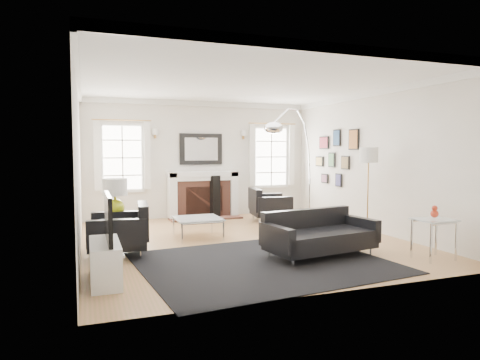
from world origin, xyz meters
name	(u,v)px	position (x,y,z in m)	size (l,w,h in m)	color
floor	(243,240)	(0.00, 0.00, 0.00)	(6.00, 6.00, 0.00)	#A67F45
back_wall	(201,159)	(0.00, 3.00, 1.40)	(5.50, 0.04, 2.80)	beige
front_wall	(337,170)	(0.00, -3.00, 1.40)	(5.50, 0.04, 2.80)	beige
left_wall	(78,165)	(-2.75, 0.00, 1.40)	(0.04, 6.00, 2.80)	beige
right_wall	(372,161)	(2.75, 0.00, 1.40)	(0.04, 6.00, 2.80)	beige
ceiling	(244,83)	(0.00, 0.00, 2.80)	(5.50, 6.00, 0.02)	white
crown_molding	(244,87)	(0.00, 0.00, 2.74)	(5.50, 6.00, 0.12)	white
fireplace	(203,195)	(0.00, 2.79, 0.54)	(1.70, 0.69, 1.11)	white
mantel_mirror	(201,149)	(0.00, 2.95, 1.65)	(1.05, 0.07, 0.75)	black
window_left	(122,157)	(-1.85, 2.95, 1.46)	(1.24, 0.15, 1.62)	white
window_right	(271,157)	(1.85, 2.95, 1.46)	(1.24, 0.15, 1.62)	white
gallery_wall	(335,154)	(2.72, 1.30, 1.53)	(0.04, 1.73, 1.29)	black
tv_unit	(105,256)	(-2.44, -1.70, 0.33)	(0.35, 1.00, 1.09)	white
area_rug	(263,263)	(-0.27, -1.54, 0.01)	(3.43, 2.86, 0.01)	black
sofa	(318,236)	(0.70, -1.42, 0.31)	(1.84, 1.05, 0.57)	black
armchair_left	(122,232)	(-2.13, -0.36, 0.37)	(0.96, 1.05, 0.66)	black
armchair_right	(268,206)	(1.28, 1.84, 0.35)	(0.94, 1.02, 0.62)	black
coffee_table	(198,219)	(-0.71, 0.52, 0.34)	(0.84, 0.84, 0.37)	silver
side_table_left	(116,223)	(-2.20, 0.17, 0.42)	(0.47, 0.47, 0.52)	silver
nesting_table	(434,227)	(2.20, -2.21, 0.48)	(0.55, 0.46, 0.61)	silver
gourd_lamp	(115,195)	(-2.20, 0.17, 0.89)	(0.40, 0.40, 0.64)	#AFBD17
orange_vase	(434,212)	(2.20, -2.21, 0.71)	(0.12, 0.12, 0.18)	red
arc_floor_lamp	(294,161)	(1.45, 0.89, 1.39)	(1.82, 1.69, 2.58)	silver
stick_floor_lamp	(369,160)	(2.20, -0.61, 1.45)	(0.34, 0.34, 1.67)	#B98340
speaker_tower	(214,197)	(0.24, 2.65, 0.51)	(0.20, 0.20, 1.02)	black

